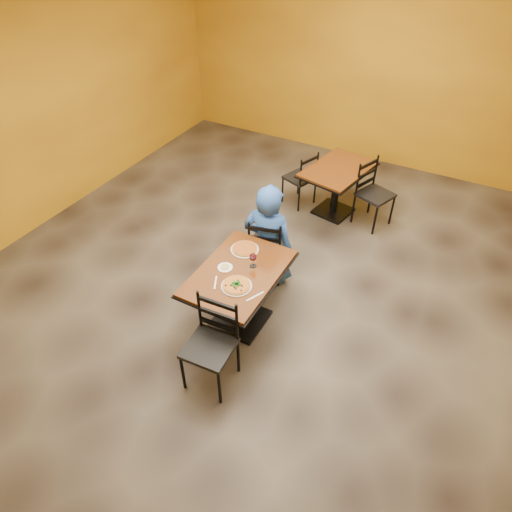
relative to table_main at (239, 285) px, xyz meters
The scene contains 20 objects.
floor 0.75m from the table_main, 90.00° to the left, with size 7.00×8.00×0.01m, color black.
ceiling 2.49m from the table_main, 90.00° to the left, with size 7.00×8.00×0.01m, color white.
wall_back 4.60m from the table_main, 90.00° to the left, with size 7.00×0.01×3.00m, color #CB9216.
wall_left 3.66m from the table_main, behind, with size 0.01×8.00×3.00m, color #CB9216.
table_main is the anchor object (origin of this frame).
table_second 2.57m from the table_main, 86.97° to the left, with size 0.94×1.22×0.75m.
chair_main_near 0.83m from the table_main, 79.86° to the right, with size 0.44×0.44×0.97m, color black, non-canonical shape.
chair_main_far 0.87m from the table_main, 96.87° to the left, with size 0.41×0.41×0.90m, color black, non-canonical shape.
chair_second_left 2.61m from the table_main, 99.84° to the left, with size 0.39×0.39×0.86m, color black, non-canonical shape.
chair_second_right 2.67m from the table_main, 74.39° to the left, with size 0.43×0.43×0.95m, color black, non-canonical shape.
diner 0.83m from the table_main, 94.94° to the left, with size 0.65×0.43×1.33m, color navy.
plate_main 0.30m from the table_main, 65.65° to the right, with size 0.31×0.31×0.01m, color white.
pizza_main 0.31m from the table_main, 65.65° to the right, with size 0.28×0.28×0.02m, color maroon.
plate_far 0.41m from the table_main, 109.81° to the left, with size 0.31×0.31×0.01m, color white.
pizza_far 0.42m from the table_main, 109.81° to the left, with size 0.28×0.28×0.02m, color #C08124.
side_plate 0.25m from the table_main, behind, with size 0.16×0.16×0.01m, color white.
dip 0.26m from the table_main, behind, with size 0.09×0.09×0.01m, color tan.
wine_glass 0.33m from the table_main, 58.38° to the left, with size 0.08×0.08×0.18m, color white, non-canonical shape.
fork 0.35m from the table_main, 115.23° to the right, with size 0.01×0.19×0.00m, color silver.
knife 0.45m from the table_main, 36.60° to the right, with size 0.01×0.21×0.00m, color silver.
Camera 1 is at (1.81, -3.46, 3.86)m, focal length 31.52 mm.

